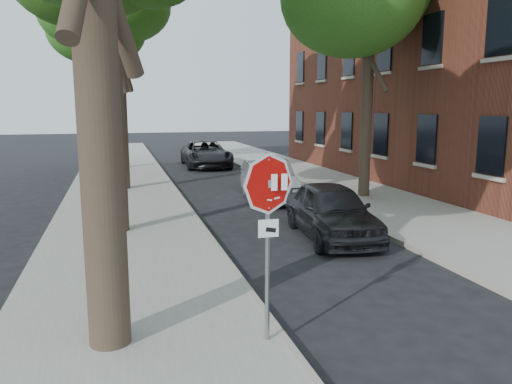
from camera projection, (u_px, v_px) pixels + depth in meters
ground at (314, 341)px, 7.15m from camera, size 120.00×120.00×0.00m
sidewalk_left at (122, 199)px, 17.87m from camera, size 4.00×55.00×0.12m
sidewalk_right at (340, 188)px, 20.12m from camera, size 4.00×55.00×0.12m
curb_left at (180, 196)px, 18.41m from camera, size 0.12×55.00×0.13m
curb_right at (292, 191)px, 19.57m from camera, size 0.12×55.00×0.13m
apartment_building at (486, 11)px, 22.85m from camera, size 12.20×20.20×15.30m
stop_sign at (268, 211)px, 6.61m from camera, size 0.76×0.34×2.61m
tree_far at (109, 29)px, 25.25m from camera, size 5.29×4.91×9.33m
car_a at (332, 211)px, 12.70m from camera, size 2.05×4.27×1.41m
car_b at (269, 180)px, 17.92m from camera, size 1.93×4.40×1.41m
car_d at (206, 154)px, 27.72m from camera, size 2.54×5.27×1.45m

